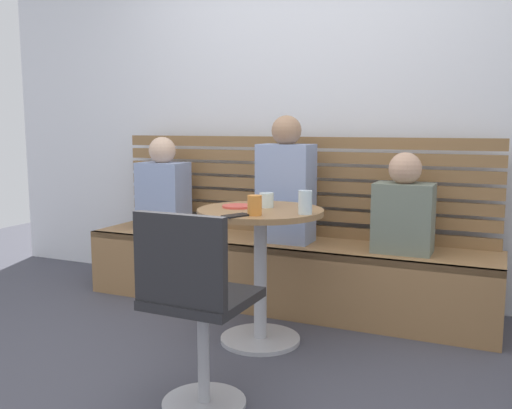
# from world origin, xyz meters

# --- Properties ---
(ground) EXTENTS (8.00, 8.00, 0.00)m
(ground) POSITION_xyz_m (0.00, 0.00, 0.00)
(ground) COLOR #42424C
(back_wall) EXTENTS (5.20, 0.10, 2.90)m
(back_wall) POSITION_xyz_m (0.00, 1.64, 1.45)
(back_wall) COLOR silver
(back_wall) RESTS_ON ground
(booth_bench) EXTENTS (2.70, 0.52, 0.44)m
(booth_bench) POSITION_xyz_m (0.00, 1.20, 0.22)
(booth_bench) COLOR olive
(booth_bench) RESTS_ON ground
(booth_backrest) EXTENTS (2.65, 0.04, 0.67)m
(booth_backrest) POSITION_xyz_m (0.00, 1.44, 0.78)
(booth_backrest) COLOR olive
(booth_backrest) RESTS_ON booth_bench
(cafe_table) EXTENTS (0.68, 0.68, 0.74)m
(cafe_table) POSITION_xyz_m (0.13, 0.58, 0.52)
(cafe_table) COLOR #ADADB2
(cafe_table) RESTS_ON ground
(white_chair) EXTENTS (0.41, 0.41, 0.85)m
(white_chair) POSITION_xyz_m (0.19, -0.24, 0.46)
(white_chair) COLOR #ADADB2
(white_chair) RESTS_ON ground
(person_adult) EXTENTS (0.34, 0.22, 0.81)m
(person_adult) POSITION_xyz_m (0.04, 1.18, 0.80)
(person_adult) COLOR #8C9EC6
(person_adult) RESTS_ON booth_bench
(person_child_left) EXTENTS (0.34, 0.22, 0.59)m
(person_child_left) POSITION_xyz_m (0.78, 1.18, 0.70)
(person_child_left) COLOR slate
(person_child_left) RESTS_ON booth_bench
(person_child_middle) EXTENTS (0.34, 0.22, 0.66)m
(person_child_middle) POSITION_xyz_m (-0.91, 1.20, 0.73)
(person_child_middle) COLOR #8C9EC6
(person_child_middle) RESTS_ON booth_bench
(cup_tumbler_orange) EXTENTS (0.07, 0.07, 0.10)m
(cup_tumbler_orange) POSITION_xyz_m (0.18, 0.37, 0.79)
(cup_tumbler_orange) COLOR orange
(cup_tumbler_orange) RESTS_ON cafe_table
(cup_glass_short) EXTENTS (0.08, 0.08, 0.08)m
(cup_glass_short) POSITION_xyz_m (0.13, 0.65, 0.78)
(cup_glass_short) COLOR silver
(cup_glass_short) RESTS_ON cafe_table
(cup_glass_tall) EXTENTS (0.07, 0.07, 0.12)m
(cup_glass_tall) POSITION_xyz_m (0.40, 0.51, 0.80)
(cup_glass_tall) COLOR silver
(cup_glass_tall) RESTS_ON cafe_table
(plate_small) EXTENTS (0.17, 0.17, 0.01)m
(plate_small) POSITION_xyz_m (-0.01, 0.58, 0.75)
(plate_small) COLOR #DB4C42
(plate_small) RESTS_ON cafe_table
(phone_on_table) EXTENTS (0.12, 0.16, 0.01)m
(phone_on_table) POSITION_xyz_m (0.12, 0.31, 0.74)
(phone_on_table) COLOR black
(phone_on_table) RESTS_ON cafe_table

